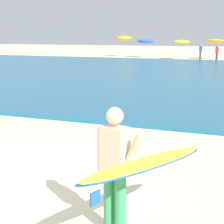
% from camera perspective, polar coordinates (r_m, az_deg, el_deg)
% --- Properties ---
extents(sea, '(120.00, 28.00, 0.14)m').
position_cam_1_polar(sea, '(24.17, 12.07, 5.61)').
color(sea, '#1E6084').
rests_on(sea, ground).
extents(surfer_with_board, '(1.31, 2.44, 1.73)m').
position_cam_1_polar(surfer_with_board, '(4.60, 2.89, -8.20)').
color(surfer_with_board, '#338E56').
rests_on(surfer_with_board, ground).
extents(beach_umbrella_0, '(1.91, 1.94, 2.50)m').
position_cam_1_polar(beach_umbrella_0, '(44.16, 1.81, 11.32)').
color(beach_umbrella_0, beige).
rests_on(beach_umbrella_0, ground).
extents(beach_umbrella_1, '(1.99, 2.00, 2.12)m').
position_cam_1_polar(beach_umbrella_1, '(42.68, 5.26, 10.84)').
color(beach_umbrella_1, beige).
rests_on(beach_umbrella_1, ground).
extents(beach_umbrella_2, '(1.73, 1.74, 2.08)m').
position_cam_1_polar(beach_umbrella_2, '(39.71, 10.69, 10.58)').
color(beach_umbrella_2, beige).
rests_on(beach_umbrella_2, ground).
extents(beach_umbrella_3, '(2.06, 2.08, 2.20)m').
position_cam_1_polar(beach_umbrella_3, '(41.15, 15.62, 10.50)').
color(beach_umbrella_3, beige).
rests_on(beach_umbrella_3, ground).
extents(beachgoer_near_row_left, '(0.32, 0.20, 1.58)m').
position_cam_1_polar(beachgoer_near_row_left, '(38.28, 15.90, 8.82)').
color(beachgoer_near_row_left, '#383842').
rests_on(beachgoer_near_row_left, ground).
extents(beachgoer_near_row_right, '(0.32, 0.20, 1.58)m').
position_cam_1_polar(beachgoer_near_row_right, '(40.19, 13.51, 9.07)').
color(beachgoer_near_row_right, '#383842').
rests_on(beachgoer_near_row_right, ground).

